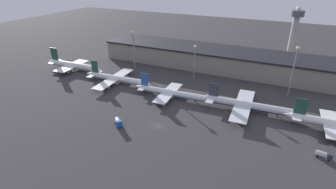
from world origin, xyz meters
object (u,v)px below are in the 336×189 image
(airplane_0, at_px, (73,65))
(airplane_2, at_px, (171,93))
(service_vehicle_2, at_px, (324,155))
(airplane_1, at_px, (116,78))
(airplane_3, at_px, (246,105))
(control_tower, at_px, (294,31))
(service_vehicle_0, at_px, (118,122))

(airplane_0, relative_size, airplane_2, 1.02)
(airplane_0, distance_m, service_vehicle_2, 156.99)
(airplane_1, distance_m, airplane_2, 39.80)
(airplane_2, relative_size, airplane_3, 0.94)
(control_tower, bearing_deg, airplane_3, -99.63)
(airplane_3, bearing_deg, service_vehicle_0, -145.24)
(airplane_0, distance_m, airplane_2, 80.07)
(control_tower, bearing_deg, airplane_1, -137.34)
(airplane_0, distance_m, service_vehicle_0, 83.72)
(service_vehicle_0, distance_m, control_tower, 145.45)
(airplane_1, bearing_deg, airplane_3, -4.10)
(service_vehicle_2, height_order, control_tower, control_tower)
(airplane_2, xyz_separation_m, service_vehicle_2, (74.23, -22.15, -1.25))
(airplane_1, relative_size, airplane_3, 0.91)
(airplane_0, xyz_separation_m, airplane_2, (79.48, -9.70, -0.73))
(service_vehicle_2, bearing_deg, control_tower, 105.74)
(airplane_2, bearing_deg, airplane_3, 0.55)
(service_vehicle_2, bearing_deg, airplane_0, 174.78)
(airplane_2, xyz_separation_m, control_tower, (55.67, 91.81, 21.05))
(airplane_1, distance_m, service_vehicle_0, 50.31)
(airplane_1, xyz_separation_m, airplane_2, (39.59, -4.03, -0.13))
(airplane_1, distance_m, airplane_3, 80.14)
(airplane_1, xyz_separation_m, service_vehicle_2, (113.82, -26.18, -1.38))
(airplane_0, xyz_separation_m, airplane_3, (120.01, -7.17, -0.36))
(airplane_2, distance_m, control_tower, 109.41)
(airplane_0, height_order, control_tower, control_tower)
(airplane_2, height_order, control_tower, control_tower)
(service_vehicle_2, bearing_deg, airplane_3, 150.26)
(airplane_2, bearing_deg, airplane_0, 170.00)
(airplane_0, height_order, service_vehicle_2, airplane_0)
(airplane_0, bearing_deg, control_tower, 28.24)
(airplane_3, relative_size, control_tower, 1.19)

